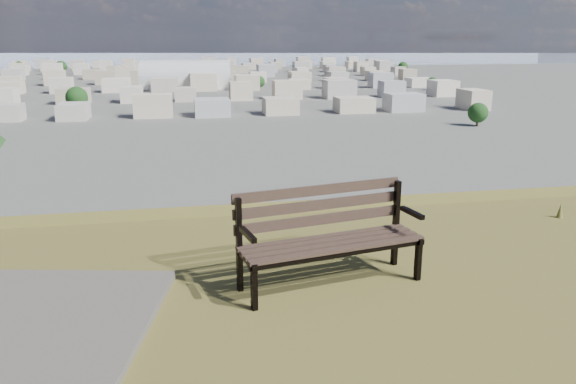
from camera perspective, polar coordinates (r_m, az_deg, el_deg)
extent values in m
cube|color=#403025|center=(4.67, 5.36, -5.84)|extent=(1.58, 0.38, 0.03)
cube|color=#403025|center=(4.76, 4.78, -5.41)|extent=(1.58, 0.38, 0.03)
cube|color=#403025|center=(4.85, 4.22, -5.00)|extent=(1.58, 0.38, 0.03)
cube|color=#403025|center=(4.94, 3.67, -4.61)|extent=(1.58, 0.38, 0.03)
cube|color=#403025|center=(4.95, 3.35, -2.81)|extent=(1.57, 0.34, 0.09)
cube|color=#403025|center=(4.93, 3.26, -1.32)|extent=(1.57, 0.34, 0.09)
cube|color=#403025|center=(4.92, 3.18, 0.19)|extent=(1.57, 0.34, 0.09)
cube|color=black|center=(4.46, -3.46, -9.60)|extent=(0.05, 0.06, 0.39)
cube|color=black|center=(4.71, -4.99, -5.41)|extent=(0.05, 0.06, 0.82)
cube|color=black|center=(4.55, -4.21, -6.79)|extent=(0.13, 0.44, 0.04)
cube|color=black|center=(4.43, -4.09, -4.34)|extent=(0.11, 0.32, 0.04)
cube|color=black|center=(5.11, 13.09, -6.66)|extent=(0.05, 0.06, 0.39)
cube|color=black|center=(5.33, 10.90, -3.15)|extent=(0.05, 0.06, 0.82)
cube|color=black|center=(5.18, 12.09, -4.27)|extent=(0.13, 0.44, 0.04)
cube|color=black|center=(5.08, 12.50, -2.07)|extent=(0.11, 0.32, 0.04)
cube|color=black|center=(4.68, 5.40, -6.33)|extent=(1.57, 0.34, 0.04)
cube|color=black|center=(4.96, 3.62, -5.01)|extent=(1.57, 0.34, 0.04)
cone|color=brown|center=(7.44, 25.93, -1.69)|extent=(0.08, 0.08, 0.18)
cube|color=silver|center=(318.82, -10.27, 10.80)|extent=(50.34, 27.08, 5.32)
cylinder|color=silver|center=(318.62, -10.29, 11.28)|extent=(50.34, 27.08, 20.21)
cube|color=beige|center=(211.93, -26.86, 7.40)|extent=(11.00, 11.00, 7.00)
cube|color=#BCB0A1|center=(206.65, -20.41, 7.93)|extent=(11.00, 11.00, 7.00)
cube|color=beige|center=(204.08, -13.70, 8.37)|extent=(11.00, 11.00, 7.00)
cube|color=#AAAAAF|center=(204.31, -6.89, 8.70)|extent=(11.00, 11.00, 7.00)
cube|color=beige|center=(207.34, -0.18, 8.90)|extent=(11.00, 11.00, 7.00)
cube|color=#B5A68B|center=(213.05, 6.25, 8.99)|extent=(11.00, 11.00, 7.00)
cube|color=silver|center=(221.23, 12.28, 8.97)|extent=(11.00, 11.00, 7.00)
cube|color=#B9B0A8|center=(231.61, 17.83, 8.86)|extent=(11.00, 11.00, 7.00)
cube|color=beige|center=(263.05, -26.52, 8.70)|extent=(11.00, 11.00, 7.00)
cube|color=#AAAAAF|center=(257.70, -21.33, 9.15)|extent=(11.00, 11.00, 7.00)
cube|color=beige|center=(254.51, -15.95, 9.54)|extent=(11.00, 11.00, 7.00)
cube|color=#B5A68B|center=(253.57, -10.47, 9.85)|extent=(11.00, 11.00, 7.00)
cube|color=silver|center=(254.89, -4.99, 10.07)|extent=(11.00, 11.00, 7.00)
cube|color=#B9B0A8|center=(258.44, 0.39, 10.20)|extent=(11.00, 11.00, 7.00)
cube|color=beige|center=(264.14, 5.59, 10.24)|extent=(11.00, 11.00, 7.00)
cube|color=#BCB0A1|center=(271.84, 10.53, 10.20)|extent=(11.00, 11.00, 7.00)
cube|color=beige|center=(281.38, 15.17, 10.10)|extent=(11.00, 11.00, 7.00)
cube|color=#B5A68B|center=(314.27, -26.30, 9.57)|extent=(11.00, 11.00, 7.00)
cube|color=silver|center=(308.88, -21.95, 9.96)|extent=(11.00, 11.00, 7.00)
cube|color=#B9B0A8|center=(305.28, -17.46, 10.31)|extent=(11.00, 11.00, 7.00)
cube|color=beige|center=(303.55, -12.89, 10.60)|extent=(11.00, 11.00, 7.00)
cube|color=#BCB0A1|center=(303.70, -8.29, 10.82)|extent=(11.00, 11.00, 7.00)
cube|color=beige|center=(305.75, -3.71, 10.98)|extent=(11.00, 11.00, 7.00)
cube|color=#AAAAAF|center=(309.65, 0.78, 11.07)|extent=(11.00, 11.00, 7.00)
cube|color=beige|center=(315.33, 5.14, 11.09)|extent=(11.00, 11.00, 7.00)
cube|color=#B5A68B|center=(322.70, 9.32, 11.05)|extent=(11.00, 11.00, 7.00)
cube|color=silver|center=(331.65, 13.30, 10.96)|extent=(11.00, 11.00, 7.00)
cube|color=#BCB0A1|center=(365.55, -26.13, 10.20)|extent=(11.00, 11.00, 7.00)
cube|color=beige|center=(360.12, -22.39, 10.55)|extent=(11.00, 11.00, 7.00)
cube|color=#AAAAAF|center=(356.23, -18.55, 10.86)|extent=(11.00, 11.00, 7.00)
cube|color=beige|center=(353.94, -14.63, 11.13)|extent=(11.00, 11.00, 7.00)
cube|color=#B5A68B|center=(353.26, -10.67, 11.35)|extent=(11.00, 11.00, 7.00)
cube|color=silver|center=(354.21, -6.71, 11.51)|extent=(11.00, 11.00, 7.00)
cube|color=#B9B0A8|center=(356.77, -2.79, 11.63)|extent=(11.00, 11.00, 7.00)
cube|color=beige|center=(360.92, 1.07, 11.69)|extent=(11.00, 11.00, 7.00)
cube|color=#BCB0A1|center=(366.59, 4.82, 11.69)|extent=(11.00, 11.00, 7.00)
cube|color=beige|center=(373.72, 8.44, 11.66)|extent=(11.00, 11.00, 7.00)
cube|color=#AAAAAF|center=(382.23, 11.91, 11.58)|extent=(11.00, 11.00, 7.00)
cube|color=silver|center=(416.86, -26.01, 10.67)|extent=(11.00, 11.00, 7.00)
cube|color=#B9B0A8|center=(411.41, -22.73, 10.98)|extent=(11.00, 11.00, 7.00)
cube|color=beige|center=(407.30, -19.37, 11.27)|extent=(11.00, 11.00, 7.00)
cube|color=#BCB0A1|center=(404.58, -15.94, 11.52)|extent=(11.00, 11.00, 7.00)
cube|color=beige|center=(403.28, -12.48, 11.73)|extent=(11.00, 11.00, 7.00)
cube|color=#AAAAAF|center=(403.40, -9.00, 11.90)|extent=(11.00, 11.00, 7.00)
cube|color=beige|center=(404.94, -5.53, 12.03)|extent=(11.00, 11.00, 7.00)
cube|color=#B5A68B|center=(407.89, -2.10, 12.11)|extent=(11.00, 11.00, 7.00)
cube|color=silver|center=(412.22, 1.28, 12.15)|extent=(11.00, 11.00, 7.00)
cube|color=#B9B0A8|center=(417.89, 4.57, 12.15)|extent=(11.00, 11.00, 7.00)
cube|color=beige|center=(424.84, 7.77, 12.12)|extent=(11.00, 11.00, 7.00)
cube|color=#BCB0A1|center=(433.00, 10.85, 12.05)|extent=(11.00, 11.00, 7.00)
cube|color=beige|center=(468.19, -25.91, 11.04)|extent=(11.00, 11.00, 7.00)
cube|color=#B5A68B|center=(462.73, -22.99, 11.32)|extent=(11.00, 11.00, 7.00)
cube|color=silver|center=(458.45, -20.00, 11.58)|extent=(11.00, 11.00, 7.00)
cube|color=#B9B0A8|center=(455.41, -16.96, 11.82)|extent=(11.00, 11.00, 7.00)
cube|color=beige|center=(453.61, -13.89, 12.02)|extent=(11.00, 11.00, 7.00)
cube|color=#BCB0A1|center=(453.08, -10.79, 12.19)|extent=(11.00, 11.00, 7.00)
cube|color=beige|center=(453.82, -7.69, 12.32)|extent=(11.00, 11.00, 7.00)
cube|color=#AAAAAF|center=(455.83, -4.61, 12.42)|extent=(11.00, 11.00, 7.00)
cube|color=beige|center=(459.08, -1.56, 12.48)|extent=(11.00, 11.00, 7.00)
cube|color=#B5A68B|center=(463.55, 1.44, 12.51)|extent=(11.00, 11.00, 7.00)
cube|color=silver|center=(469.21, 4.38, 12.51)|extent=(11.00, 11.00, 7.00)
cube|color=#B9B0A8|center=(476.02, 7.24, 12.48)|extent=(11.00, 11.00, 7.00)
cube|color=beige|center=(483.92, 10.01, 12.41)|extent=(11.00, 11.00, 7.00)
cube|color=#AAAAAF|center=(519.55, -25.83, 11.34)|extent=(11.00, 11.00, 7.00)
cube|color=beige|center=(514.06, -23.20, 11.60)|extent=(11.00, 11.00, 7.00)
cube|color=#B5A68B|center=(509.66, -20.51, 11.84)|extent=(11.00, 11.00, 7.00)
cube|color=silver|center=(506.35, -17.78, 12.05)|extent=(11.00, 11.00, 7.00)
cube|color=#B9B0A8|center=(504.16, -15.02, 12.24)|extent=(11.00, 11.00, 7.00)
cube|color=beige|center=(503.12, -12.23, 12.41)|extent=(11.00, 11.00, 7.00)
cube|color=#BCB0A1|center=(503.21, -9.43, 12.55)|extent=(11.00, 11.00, 7.00)
cube|color=beige|center=(504.45, -6.64, 12.66)|extent=(11.00, 11.00, 7.00)
cube|color=#AAAAAF|center=(506.82, -3.87, 12.73)|extent=(11.00, 11.00, 7.00)
cube|color=beige|center=(510.31, -1.13, 12.78)|extent=(11.00, 11.00, 7.00)
cube|color=#B5A68B|center=(514.90, 1.57, 12.80)|extent=(11.00, 11.00, 7.00)
cube|color=silver|center=(520.56, 4.22, 12.80)|extent=(11.00, 11.00, 7.00)
cube|color=#B9B0A8|center=(527.24, 6.81, 12.77)|extent=(11.00, 11.00, 7.00)
cube|color=beige|center=(534.93, 9.32, 12.71)|extent=(11.00, 11.00, 7.00)
cube|color=#AAAAAF|center=(570.91, -25.76, 11.58)|extent=(11.00, 11.00, 7.00)
cube|color=beige|center=(565.42, -23.37, 11.82)|extent=(11.00, 11.00, 7.00)
cube|color=#B5A68B|center=(560.90, -20.93, 12.04)|extent=(11.00, 11.00, 7.00)
cube|color=silver|center=(557.38, -18.45, 12.24)|extent=(11.00, 11.00, 7.00)
cube|color=#B9B0A8|center=(554.88, -15.94, 12.43)|extent=(11.00, 11.00, 7.00)
cube|color=beige|center=(553.40, -13.41, 12.59)|extent=(11.00, 11.00, 7.00)
cube|color=#BCB0A1|center=(552.97, -10.86, 12.72)|extent=(11.00, 11.00, 7.00)
cube|color=beige|center=(553.58, -8.32, 12.84)|extent=(11.00, 11.00, 7.00)
cube|color=#AAAAAF|center=(555.22, -5.78, 12.92)|extent=(11.00, 11.00, 7.00)
cube|color=beige|center=(557.89, -3.26, 12.99)|extent=(11.00, 11.00, 7.00)
cube|color=#B5A68B|center=(561.58, -0.77, 13.03)|extent=(11.00, 11.00, 7.00)
cube|color=silver|center=(566.26, 1.68, 13.04)|extent=(11.00, 11.00, 7.00)
cube|color=#B9B0A8|center=(571.91, 4.09, 13.03)|extent=(11.00, 11.00, 7.00)
cube|color=beige|center=(578.50, 6.45, 13.00)|extent=(11.00, 11.00, 7.00)
cube|color=#BCB0A1|center=(586.01, 8.76, 12.96)|extent=(11.00, 11.00, 7.00)
cylinder|color=#302518|center=(188.50, 18.66, 6.69)|extent=(0.80, 0.80, 2.10)
sphere|color=black|center=(188.10, 18.74, 7.64)|extent=(6.30, 6.30, 6.30)
cylinder|color=#302518|center=(227.15, -20.58, 7.96)|extent=(0.80, 0.80, 2.70)
sphere|color=black|center=(226.73, -20.67, 8.97)|extent=(8.10, 8.10, 8.10)
cylinder|color=#302518|center=(312.87, 14.42, 10.17)|extent=(0.80, 0.80, 1.95)
sphere|color=black|center=(312.64, 14.45, 10.71)|extent=(5.85, 5.85, 5.85)
cylinder|color=#302518|center=(408.04, -2.09, 11.78)|extent=(0.80, 0.80, 2.25)
sphere|color=black|center=(407.83, -2.10, 12.25)|extent=(6.75, 6.75, 6.75)
cylinder|color=#302518|center=(471.46, -21.99, 11.22)|extent=(0.80, 0.80, 2.85)
sphere|color=black|center=(471.25, -22.05, 11.74)|extent=(8.55, 8.55, 8.55)
cylinder|color=#302518|center=(519.16, -25.58, 11.11)|extent=(0.80, 0.80, 2.40)
sphere|color=black|center=(518.99, -25.63, 11.50)|extent=(7.20, 7.20, 7.20)
cylinder|color=#302518|center=(306.47, -2.95, 10.54)|extent=(0.80, 0.80, 2.10)
sphere|color=black|center=(306.22, -2.95, 11.13)|extent=(6.30, 6.30, 6.30)
cylinder|color=#302518|center=(456.86, 11.57, 11.89)|extent=(0.80, 0.80, 2.55)
sphere|color=black|center=(456.66, 11.60, 12.37)|extent=(7.65, 7.65, 7.65)
cube|color=#92A0B9|center=(902.87, -10.98, 13.44)|extent=(2400.00, 700.00, 0.12)
cube|color=#94A0B8|center=(1400.74, -4.75, 15.20)|extent=(700.00, 220.00, 45.00)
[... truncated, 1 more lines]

